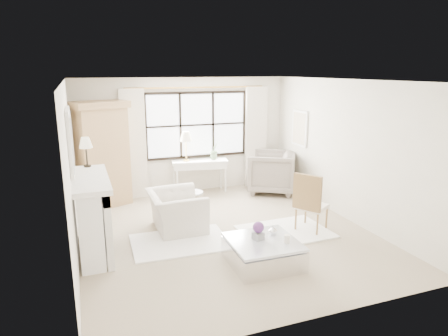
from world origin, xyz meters
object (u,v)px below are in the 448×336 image
(club_armchair, at_px, (176,211))
(armoire, at_px, (102,154))
(console_table, at_px, (200,176))
(coffee_table, at_px, (263,253))

(club_armchair, bearing_deg, armoire, 30.85)
(console_table, bearing_deg, club_armchair, -108.11)
(armoire, distance_m, coffee_table, 4.29)
(club_armchair, xyz_separation_m, coffee_table, (0.91, -1.77, -0.17))
(club_armchair, distance_m, coffee_table, 1.99)
(armoire, relative_size, club_armchair, 2.05)
(armoire, relative_size, console_table, 1.65)
(console_table, bearing_deg, armoire, -167.00)
(armoire, distance_m, club_armchair, 2.34)
(armoire, xyz_separation_m, console_table, (2.19, 0.13, -0.74))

